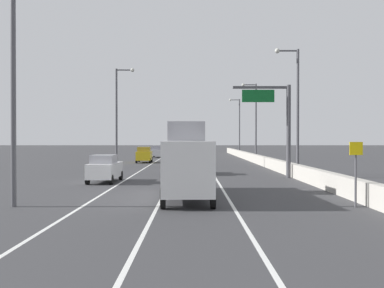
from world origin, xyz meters
name	(u,v)px	position (x,y,z in m)	size (l,w,h in m)	color
ground_plane	(197,160)	(0.00, 64.00, 0.00)	(320.00, 320.00, 0.00)	#38383A
lane_stripe_left	(155,163)	(-5.50, 55.00, 0.00)	(0.16, 130.00, 0.00)	silver
lane_stripe_center	(182,163)	(-2.00, 55.00, 0.00)	(0.16, 130.00, 0.00)	silver
lane_stripe_right	(209,163)	(1.50, 55.00, 0.00)	(0.16, 130.00, 0.00)	silver
jersey_barrier_right	(280,165)	(7.99, 40.00, 0.55)	(0.60, 120.00, 1.10)	#B2ADA3
overhead_sign_gantry	(282,119)	(6.65, 32.36, 4.73)	(4.68, 0.36, 7.50)	#47474C
speed_advisory_sign	(358,169)	(7.09, 16.67, 1.76)	(0.60, 0.11, 3.00)	#4C4C51
lamp_post_right_second	(297,103)	(8.60, 35.37, 6.29)	(2.14, 0.44, 11.05)	#4C4C51
lamp_post_right_third	(256,117)	(8.43, 59.87, 6.29)	(2.14, 0.44, 11.05)	#4C4C51
lamp_post_right_fourth	(240,123)	(8.69, 84.37, 6.29)	(2.14, 0.44, 11.05)	#4C4C51
lamp_post_left_near	(21,71)	(-8.41, 16.86, 6.29)	(2.14, 0.44, 11.05)	#4C4C51
lamp_post_left_mid	(121,111)	(-8.61, 46.27, 6.29)	(2.14, 0.44, 11.05)	#4C4C51
car_silver_0	(159,152)	(-6.30, 72.34, 0.98)	(1.92, 4.61, 1.97)	#B7B7BC
car_white_1	(107,169)	(-6.73, 28.65, 0.99)	(1.95, 4.59, 1.99)	white
car_black_2	(193,162)	(-0.53, 36.29, 1.06)	(1.92, 4.39, 2.13)	black
car_yellow_3	(146,155)	(-6.77, 55.89, 1.04)	(2.07, 4.65, 2.09)	gold
box_truck	(189,162)	(-0.70, 20.39, 1.88)	(2.70, 9.43, 4.13)	silver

